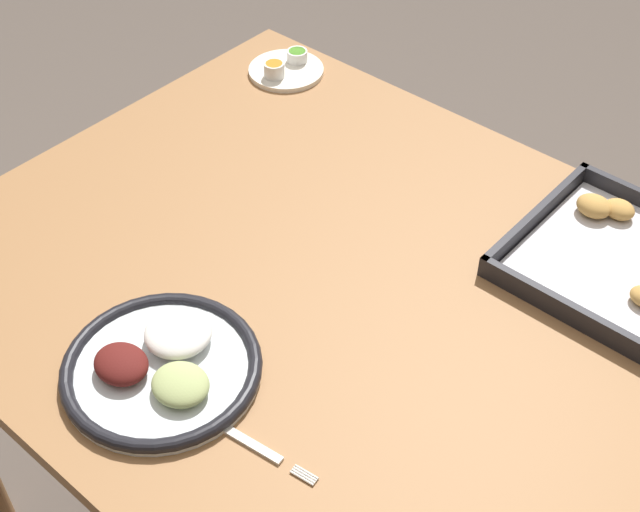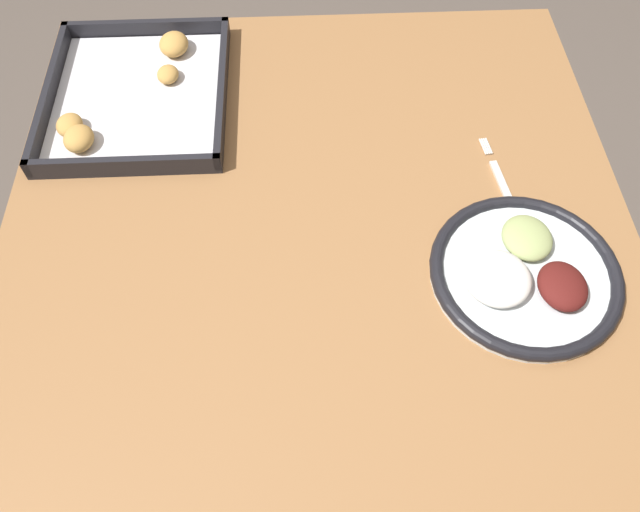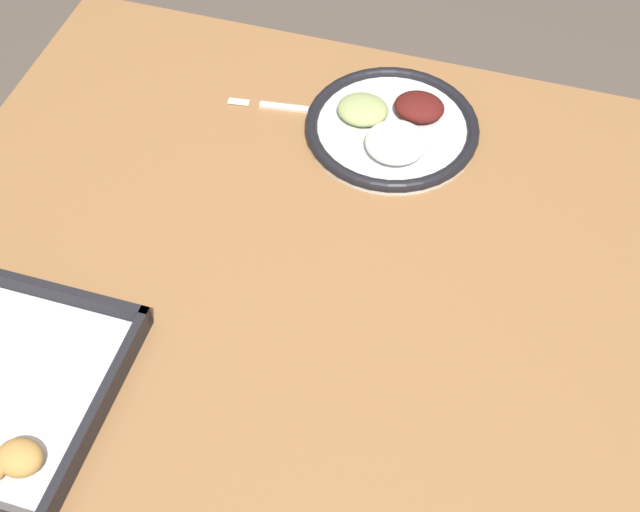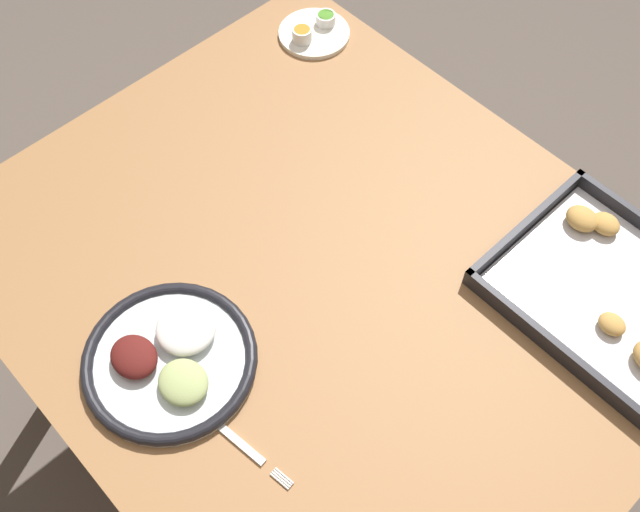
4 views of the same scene
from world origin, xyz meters
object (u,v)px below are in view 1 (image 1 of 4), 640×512
Objects in this scene: saucer_plate at (286,68)px; baking_tray at (636,268)px; dinner_plate at (162,365)px; fork at (245,440)px.

saucer_plate is 0.42× the size of baking_tray.
dinner_plate is 1.84× the size of saucer_plate.
dinner_plate reaches higher than baking_tray.
baking_tray is (0.40, 0.60, -0.00)m from dinner_plate.
dinner_plate is at bearing 170.27° from fork.
baking_tray is at bearing 56.50° from dinner_plate.
saucer_plate is 0.79m from baking_tray.
fork is (0.16, -0.01, -0.01)m from dinner_plate.
saucer_plate is at bearing 122.10° from fork.
dinner_plate is at bearing -59.80° from saucer_plate.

